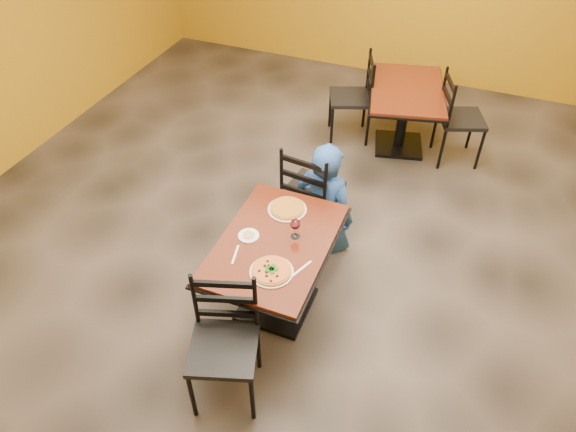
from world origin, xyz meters
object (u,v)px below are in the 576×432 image
at_px(table_second, 405,104).
at_px(side_plate, 249,236).
at_px(table_main, 275,260).
at_px(wine_glass, 295,228).
at_px(chair_main_far, 313,190).
at_px(pizza_main, 272,270).
at_px(chair_main_near, 223,350).
at_px(pizza_far, 287,208).
at_px(chair_second_left, 350,98).
at_px(chair_second_right, 462,119).
at_px(plate_main, 272,272).
at_px(diner, 325,196).
at_px(plate_far, 287,209).

bearing_deg(table_second, side_plate, -102.98).
xyz_separation_m(table_main, wine_glass, (0.12, 0.11, 0.28)).
xyz_separation_m(chair_main_far, pizza_main, (0.13, -1.25, 0.26)).
bearing_deg(chair_main_near, pizza_far, 72.82).
relative_size(table_main, pizza_far, 4.39).
height_order(table_main, chair_second_left, chair_second_left).
bearing_deg(pizza_far, chair_second_right, 64.92).
distance_m(chair_main_near, pizza_main, 0.62).
height_order(table_main, plate_main, plate_main).
bearing_deg(side_plate, wine_glass, 21.23).
height_order(table_main, pizza_main, pizza_main).
bearing_deg(diner, chair_main_near, 94.06).
relative_size(chair_second_right, wine_glass, 5.60).
height_order(plate_main, pizza_far, pizza_far).
bearing_deg(table_main, table_second, 81.14).
relative_size(diner, plate_main, 3.50).
xyz_separation_m(chair_main_near, plate_far, (-0.02, 1.21, 0.26)).
xyz_separation_m(pizza_main, side_plate, (-0.30, 0.27, -0.02)).
distance_m(chair_main_far, side_plate, 1.03).
height_order(table_main, pizza_far, pizza_far).
bearing_deg(pizza_far, diner, 73.53).
height_order(side_plate, wine_glass, wine_glass).
bearing_deg(wine_glass, chair_second_left, 97.06).
bearing_deg(plate_far, pizza_far, 180.00).
height_order(pizza_far, wine_glass, wine_glass).
bearing_deg(chair_main_far, side_plate, 86.97).
xyz_separation_m(pizza_main, plate_far, (-0.15, 0.66, -0.02)).
relative_size(table_second, pizza_far, 4.78).
bearing_deg(chair_main_far, chair_main_near, 97.22).
bearing_deg(chair_second_right, plate_far, 134.39).
height_order(chair_second_right, plate_far, chair_second_right).
distance_m(plate_far, pizza_far, 0.02).
height_order(table_second, pizza_far, pizza_far).
bearing_deg(chair_second_left, plate_far, -17.01).
distance_m(chair_main_near, plate_main, 0.62).
distance_m(chair_main_far, plate_far, 0.64).
bearing_deg(table_second, chair_second_left, 180.00).
distance_m(table_main, chair_second_left, 2.72).
distance_m(table_main, plate_main, 0.37).
distance_m(chair_second_right, pizza_far, 2.60).
bearing_deg(chair_main_near, pizza_main, 59.12).
xyz_separation_m(side_plate, wine_glass, (0.33, 0.13, 0.08)).
height_order(plate_far, side_plate, same).
bearing_deg(side_plate, pizza_main, -42.10).
xyz_separation_m(table_main, plate_far, (-0.05, 0.37, 0.20)).
bearing_deg(diner, side_plate, 79.43).
bearing_deg(table_main, chair_second_right, 68.87).
xyz_separation_m(chair_main_far, plate_main, (0.13, -1.25, 0.25)).
bearing_deg(pizza_main, chair_second_left, 95.70).
height_order(table_second, side_plate, side_plate).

